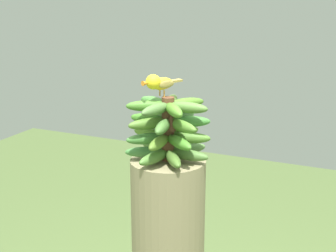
# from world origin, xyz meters

# --- Properties ---
(banana_bunch) EXTENTS (0.31, 0.31, 0.23)m
(banana_bunch) POSITION_xyz_m (0.00, -0.00, 1.49)
(banana_bunch) COLOR brown
(banana_bunch) RESTS_ON banana_tree
(perched_bird) EXTENTS (0.09, 0.17, 0.08)m
(perched_bird) POSITION_xyz_m (-0.03, -0.01, 1.65)
(perched_bird) COLOR #C68933
(perched_bird) RESTS_ON banana_bunch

